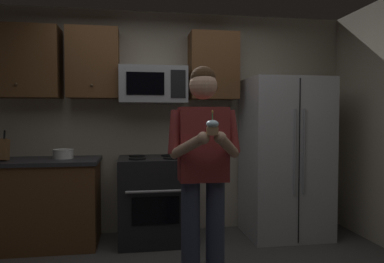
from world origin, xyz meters
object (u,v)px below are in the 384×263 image
refrigerator (285,157)px  knife_block (0,150)px  microwave (153,85)px  oven_range (154,199)px  person (203,164)px  cupcake (212,127)px  bowl_large_white (63,154)px

refrigerator → knife_block: bearing=179.8°
microwave → refrigerator: (1.50, -0.16, -0.82)m
oven_range → knife_block: 1.66m
knife_block → person: 2.20m
refrigerator → cupcake: (-1.17, -1.45, 0.39)m
oven_range → refrigerator: (1.50, -0.04, 0.44)m
microwave → refrigerator: 1.72m
person → cupcake: person is taller
oven_range → bowl_large_white: size_ratio=4.31×
refrigerator → microwave: bearing=174.0°
knife_block → bowl_large_white: 0.61m
person → cupcake: bearing=-90.0°
oven_range → cupcake: 1.74m
person → oven_range: bearing=105.7°
cupcake → microwave: bearing=101.5°
oven_range → refrigerator: 1.56m
microwave → cupcake: microwave is taller
bowl_large_white → cupcake: 2.05m
microwave → bowl_large_white: 1.22m
oven_range → person: 1.32m
oven_range → microwave: bearing=90.0°
microwave → person: size_ratio=0.42×
knife_block → bowl_large_white: bearing=9.3°
oven_range → bowl_large_white: 1.09m
oven_range → microwave: size_ratio=1.26×
refrigerator → oven_range: bearing=178.5°
person → cupcake: size_ratio=10.13×
person → refrigerator: bearing=43.8°
bowl_large_white → person: bearing=-43.7°
oven_range → refrigerator: bearing=-1.5°
microwave → bowl_large_white: (-0.96, -0.05, -0.75)m
microwave → knife_block: size_ratio=2.31×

